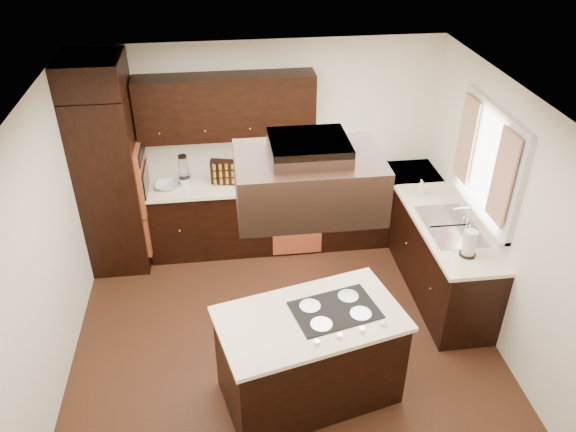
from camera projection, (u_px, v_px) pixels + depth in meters
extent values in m
cube|color=#512C1A|center=(286.00, 345.00, 5.68)|extent=(4.20, 4.20, 0.02)
cube|color=white|center=(285.00, 109.00, 4.34)|extent=(4.20, 4.20, 0.02)
cube|color=#F1EACE|center=(264.00, 144.00, 6.78)|extent=(4.20, 0.02, 2.50)
cube|color=#F1EACE|center=(40.00, 261.00, 4.78)|extent=(0.02, 4.20, 2.50)
cube|color=#F1EACE|center=(509.00, 226.00, 5.24)|extent=(0.02, 4.20, 2.50)
cube|color=black|center=(112.00, 182.00, 6.35)|extent=(0.65, 0.75, 2.12)
cube|color=#B5532D|center=(142.00, 176.00, 6.36)|extent=(0.05, 0.62, 0.78)
cube|color=black|center=(271.00, 214.00, 6.96)|extent=(2.93, 0.60, 0.88)
cube|color=black|center=(432.00, 245.00, 6.39)|extent=(0.60, 2.40, 0.88)
cube|color=white|center=(270.00, 182.00, 6.70)|extent=(2.93, 0.63, 0.04)
cube|color=white|center=(437.00, 210.00, 6.14)|extent=(0.63, 2.40, 0.04)
cube|color=black|center=(226.00, 107.00, 6.29)|extent=(2.00, 0.34, 0.72)
cube|color=#B5532D|center=(297.00, 228.00, 6.76)|extent=(0.60, 0.05, 0.72)
cube|color=silver|center=(488.00, 162.00, 5.48)|extent=(0.06, 1.32, 1.12)
cube|color=white|center=(491.00, 162.00, 5.48)|extent=(0.00, 1.20, 1.00)
cube|color=beige|center=(503.00, 178.00, 5.10)|extent=(0.02, 0.34, 0.90)
cube|color=beige|center=(466.00, 140.00, 5.80)|extent=(0.02, 0.34, 0.90)
cube|color=silver|center=(450.00, 226.00, 5.84)|extent=(0.52, 0.84, 0.01)
cube|color=black|center=(309.00, 358.00, 4.93)|extent=(1.64, 1.14, 0.88)
cube|color=white|center=(310.00, 319.00, 4.68)|extent=(1.71, 1.21, 0.04)
cube|color=black|center=(335.00, 310.00, 4.74)|extent=(0.80, 0.62, 0.01)
cube|color=black|center=(308.00, 182.00, 4.07)|extent=(1.05, 0.72, 0.42)
cube|color=black|center=(309.00, 148.00, 3.93)|extent=(0.55, 0.50, 0.13)
cylinder|color=silver|center=(185.00, 181.00, 6.56)|extent=(0.15, 0.15, 0.10)
cone|color=silver|center=(183.00, 168.00, 6.47)|extent=(0.13, 0.13, 0.26)
cube|color=black|center=(227.00, 172.00, 6.54)|extent=(0.38, 0.18, 0.30)
imported|color=silver|center=(167.00, 186.00, 6.51)|extent=(0.27, 0.27, 0.07)
imported|color=silver|center=(421.00, 187.00, 6.34)|extent=(0.09, 0.10, 0.19)
cylinder|color=silver|center=(470.00, 243.00, 5.34)|extent=(0.14, 0.14, 0.28)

